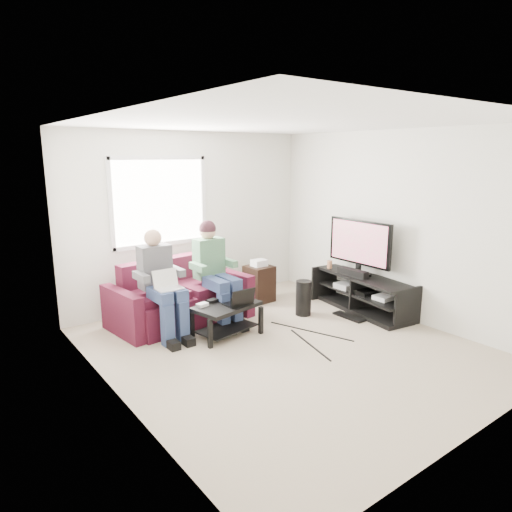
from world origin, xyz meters
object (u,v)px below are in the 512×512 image
object	(u,v)px
sofa	(179,299)
tv_stand	(362,295)
tv	(359,244)
subwoofer	(303,298)
coffee_table	(227,313)
end_table	(259,283)

from	to	relation	value
sofa	tv_stand	bearing A→B (deg)	-27.73
tv	subwoofer	world-z (taller)	tv
coffee_table	end_table	distance (m)	1.46
coffee_table	tv_stand	xyz separation A→B (m)	(2.11, -0.42, -0.06)
tv	subwoofer	size ratio (longest dim) A/B	2.18
tv_stand	end_table	bearing A→B (deg)	126.12
sofa	end_table	distance (m)	1.42
tv	end_table	world-z (taller)	tv
tv_stand	end_table	distance (m)	1.59
sofa	end_table	bearing A→B (deg)	1.74
coffee_table	subwoofer	bearing A→B (deg)	-1.13
subwoofer	coffee_table	bearing A→B (deg)	178.87
sofa	tv	distance (m)	2.70
tv_stand	tv	size ratio (longest dim) A/B	1.52
sofa	coffee_table	distance (m)	0.86
coffee_table	tv_stand	world-z (taller)	tv_stand
tv	coffee_table	bearing A→B (deg)	171.37
subwoofer	end_table	size ratio (longest dim) A/B	0.76
tv	end_table	size ratio (longest dim) A/B	1.65
subwoofer	end_table	world-z (taller)	end_table
end_table	subwoofer	bearing A→B (deg)	-81.91
coffee_table	end_table	size ratio (longest dim) A/B	1.35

